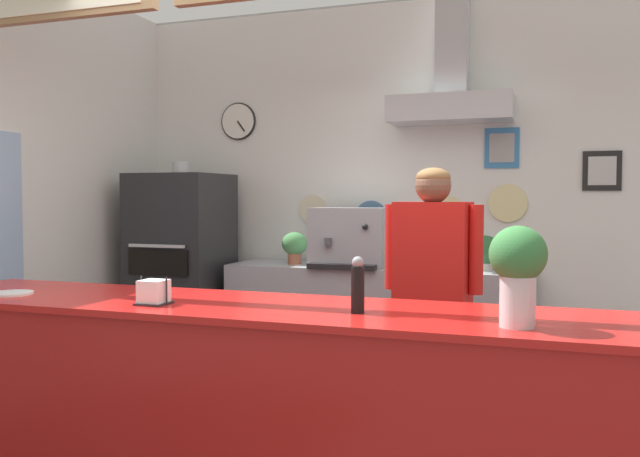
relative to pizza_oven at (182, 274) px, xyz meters
The scene contains 12 objects.
back_wall_assembly 2.04m from the pizza_oven, 12.55° to the left, with size 4.83×2.63×3.07m.
service_counter 2.82m from the pizza_oven, 49.77° to the right, with size 3.73×0.72×1.00m.
back_prep_counter 1.68m from the pizza_oven, ahead, with size 2.36×0.58×0.94m.
pizza_oven is the anchor object (origin of this frame).
shop_worker 2.45m from the pizza_oven, 23.42° to the right, with size 0.58×0.27×1.65m.
espresso_machine 1.47m from the pizza_oven, ahead, with size 0.58×0.54×0.46m.
potted_thyme 2.46m from the pizza_oven, ahead, with size 0.24×0.24×0.26m.
potted_basil 1.00m from the pizza_oven, ahead, with size 0.21×0.21×0.26m.
basil_vase 3.61m from the pizza_oven, 39.57° to the right, with size 0.21×0.21×0.37m.
napkin_holder 2.61m from the pizza_oven, 61.62° to the right, with size 0.14×0.13×0.12m.
condiment_plate 2.31m from the pizza_oven, 79.47° to the right, with size 0.20×0.20×0.01m.
pepper_grinder 3.08m from the pizza_oven, 45.76° to the right, with size 0.05×0.05×0.23m.
Camera 1 is at (1.06, -2.83, 1.48)m, focal length 36.81 mm.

